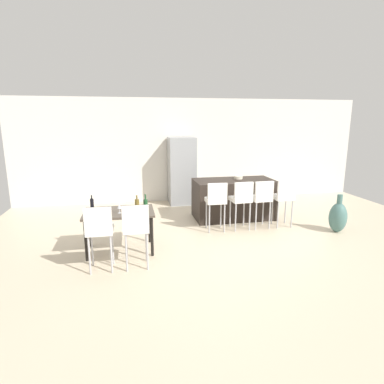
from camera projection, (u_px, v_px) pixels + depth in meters
ground_plane at (222, 233)px, 6.67m from camera, size 10.00×10.00×0.00m
back_wall at (193, 150)px, 9.26m from camera, size 10.00×0.12×2.90m
kitchen_island at (234, 199)px, 7.63m from camera, size 1.87×0.94×0.92m
bar_chair_left at (216, 199)px, 6.63m from camera, size 0.42×0.42×1.05m
bar_chair_middle at (242, 198)px, 6.74m from camera, size 0.42×0.42×1.05m
bar_chair_right at (262, 197)px, 6.83m from camera, size 0.42×0.42×1.05m
bar_chair_far at (284, 196)px, 6.93m from camera, size 0.42×0.42×1.05m
dining_table at (119, 215)px, 5.61m from camera, size 1.21×0.77×0.74m
dining_chair_near at (99, 228)px, 4.84m from camera, size 0.41×0.41×1.05m
dining_chair_far at (136, 226)px, 4.94m from camera, size 0.40×0.40×1.05m
wine_bottle_left at (137, 205)px, 5.50m from camera, size 0.07×0.07×0.30m
wine_bottle_end at (146, 205)px, 5.55m from camera, size 0.08×0.08×0.31m
wine_bottle_far at (92, 205)px, 5.55m from camera, size 0.06×0.06×0.29m
wine_glass_middle at (119, 206)px, 5.46m from camera, size 0.07×0.07×0.17m
refrigerator at (182, 171)px, 8.88m from camera, size 0.72×0.68×1.84m
fruit_bowl at (238, 177)px, 7.67m from camera, size 0.21×0.21×0.07m
floor_vase at (338, 217)px, 6.67m from camera, size 0.36×0.36×0.80m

